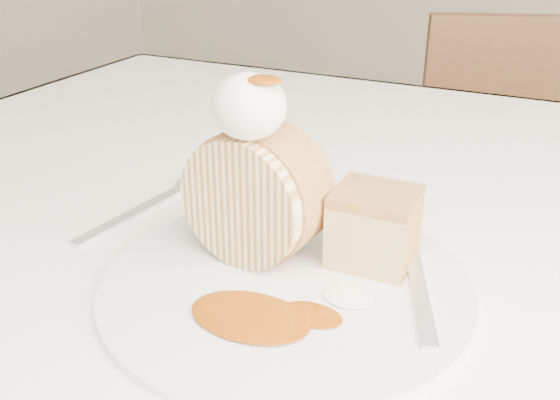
% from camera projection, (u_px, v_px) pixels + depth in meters
% --- Properties ---
extents(table, '(1.40, 0.90, 0.75)m').
position_uv_depth(table, '(405.00, 266.00, 0.71)').
color(table, white).
rests_on(table, ground).
extents(chair_far, '(0.51, 0.51, 0.84)m').
position_uv_depth(chair_far, '(496.00, 169.00, 1.44)').
color(chair_far, brown).
rests_on(chair_far, ground).
extents(plate, '(0.31, 0.31, 0.01)m').
position_uv_depth(plate, '(286.00, 283.00, 0.51)').
color(plate, white).
rests_on(plate, table).
extents(roulade_slice, '(0.12, 0.07, 0.11)m').
position_uv_depth(roulade_slice, '(256.00, 195.00, 0.52)').
color(roulade_slice, beige).
rests_on(roulade_slice, plate).
extents(cake_chunk, '(0.07, 0.06, 0.06)m').
position_uv_depth(cake_chunk, '(374.00, 231.00, 0.52)').
color(cake_chunk, '#C18749').
rests_on(cake_chunk, plate).
extents(whipped_cream, '(0.06, 0.06, 0.05)m').
position_uv_depth(whipped_cream, '(249.00, 106.00, 0.47)').
color(whipped_cream, white).
rests_on(whipped_cream, roulade_slice).
extents(caramel_drizzle, '(0.03, 0.02, 0.01)m').
position_uv_depth(caramel_drizzle, '(264.00, 71.00, 0.45)').
color(caramel_drizzle, '#873905').
rests_on(caramel_drizzle, whipped_cream).
extents(caramel_pool, '(0.09, 0.06, 0.00)m').
position_uv_depth(caramel_pool, '(250.00, 316.00, 0.46)').
color(caramel_pool, '#873905').
rests_on(caramel_pool, plate).
extents(fork, '(0.08, 0.18, 0.00)m').
position_uv_depth(fork, '(420.00, 296.00, 0.48)').
color(fork, silver).
rests_on(fork, plate).
extents(spoon, '(0.05, 0.18, 0.00)m').
position_uv_depth(spoon, '(130.00, 216.00, 0.62)').
color(spoon, silver).
rests_on(spoon, table).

